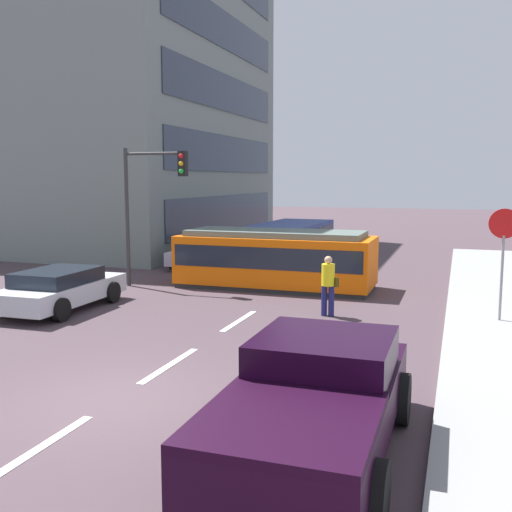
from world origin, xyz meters
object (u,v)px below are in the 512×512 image
at_px(pickup_truck_parked, 316,399).
at_px(stop_sign, 504,241).
at_px(streetcar_tram, 275,258).
at_px(parked_sedan_far, 205,252).
at_px(parked_sedan_mid, 60,288).
at_px(city_bus, 291,240).
at_px(traffic_light_mast, 150,191).
at_px(pedestrian_crossing, 328,282).

xyz_separation_m(pickup_truck_parked, stop_sign, (2.82, 8.66, 1.40)).
bearing_deg(streetcar_tram, parked_sedan_far, 138.20).
relative_size(pickup_truck_parked, parked_sedan_mid, 1.16).
distance_m(city_bus, stop_sign, 12.50).
height_order(city_bus, pickup_truck_parked, city_bus).
bearing_deg(pickup_truck_parked, parked_sedan_mid, 144.35).
bearing_deg(traffic_light_mast, pickup_truck_parked, -51.72).
distance_m(pedestrian_crossing, traffic_light_mast, 7.52).
height_order(streetcar_tram, pedestrian_crossing, streetcar_tram).
xyz_separation_m(city_bus, parked_sedan_mid, (-3.67, -11.48, -0.41)).
bearing_deg(pickup_truck_parked, traffic_light_mast, 128.28).
bearing_deg(parked_sedan_far, streetcar_tram, -41.80).
height_order(pedestrian_crossing, parked_sedan_far, pedestrian_crossing).
distance_m(pickup_truck_parked, parked_sedan_mid, 11.18).
relative_size(streetcar_tram, pickup_truck_parked, 1.35).
bearing_deg(stop_sign, parked_sedan_far, 147.77).
relative_size(pickup_truck_parked, traffic_light_mast, 1.04).
relative_size(pickup_truck_parked, parked_sedan_far, 1.09).
distance_m(parked_sedan_far, stop_sign, 13.71).
height_order(pickup_truck_parked, parked_sedan_far, pickup_truck_parked).
distance_m(streetcar_tram, parked_sedan_mid, 7.29).
relative_size(stop_sign, traffic_light_mast, 0.60).
bearing_deg(pedestrian_crossing, streetcar_tram, 125.73).
height_order(streetcar_tram, parked_sedan_far, streetcar_tram).
distance_m(pickup_truck_parked, stop_sign, 9.22).
bearing_deg(city_bus, pickup_truck_parked, -73.26).
distance_m(city_bus, parked_sedan_mid, 12.06).
bearing_deg(stop_sign, pedestrian_crossing, -174.76).
distance_m(parked_sedan_mid, stop_sign, 12.20).
height_order(streetcar_tram, stop_sign, stop_sign).
relative_size(city_bus, stop_sign, 2.05).
bearing_deg(pickup_truck_parked, streetcar_tram, 109.63).
relative_size(city_bus, parked_sedan_mid, 1.37).
height_order(pickup_truck_parked, parked_sedan_mid, pickup_truck_parked).
xyz_separation_m(parked_sedan_far, stop_sign, (11.52, -7.26, 1.57)).
relative_size(parked_sedan_mid, stop_sign, 1.50).
bearing_deg(parked_sedan_mid, parked_sedan_far, 87.67).
bearing_deg(streetcar_tram, pedestrian_crossing, -54.27).
bearing_deg(traffic_light_mast, pedestrian_crossing, -18.90).
bearing_deg(parked_sedan_far, parked_sedan_mid, -92.33).
relative_size(streetcar_tram, parked_sedan_mid, 1.57).
distance_m(streetcar_tram, traffic_light_mast, 4.89).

